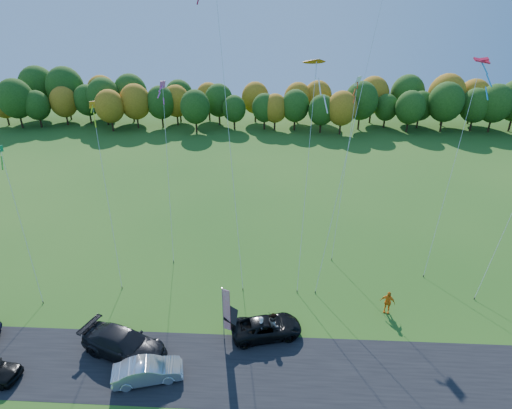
{
  "coord_description": "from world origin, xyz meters",
  "views": [
    {
      "loc": [
        1.46,
        -22.48,
        20.68
      ],
      "look_at": [
        0.0,
        6.0,
        7.0
      ],
      "focal_mm": 28.0,
      "sensor_mm": 36.0,
      "label": 1
    }
  ],
  "objects_px": {
    "black_suv": "(266,327)",
    "person_east": "(388,302)",
    "feather_flag": "(226,309)",
    "silver_sedan": "(148,371)"
  },
  "relations": [
    {
      "from": "feather_flag",
      "to": "black_suv",
      "type": "bearing_deg",
      "value": 13.22
    },
    {
      "from": "person_east",
      "to": "feather_flag",
      "type": "relative_size",
      "value": 0.42
    },
    {
      "from": "person_east",
      "to": "feather_flag",
      "type": "xyz_separation_m",
      "value": [
        -11.85,
        -3.52,
        1.79
      ]
    },
    {
      "from": "black_suv",
      "to": "person_east",
      "type": "height_order",
      "value": "person_east"
    },
    {
      "from": "silver_sedan",
      "to": "person_east",
      "type": "height_order",
      "value": "person_east"
    },
    {
      "from": "black_suv",
      "to": "person_east",
      "type": "bearing_deg",
      "value": -86.44
    },
    {
      "from": "silver_sedan",
      "to": "person_east",
      "type": "bearing_deg",
      "value": -81.72
    },
    {
      "from": "black_suv",
      "to": "silver_sedan",
      "type": "relative_size",
      "value": 1.17
    },
    {
      "from": "person_east",
      "to": "feather_flag",
      "type": "height_order",
      "value": "feather_flag"
    },
    {
      "from": "black_suv",
      "to": "person_east",
      "type": "distance_m",
      "value": 9.56
    }
  ]
}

